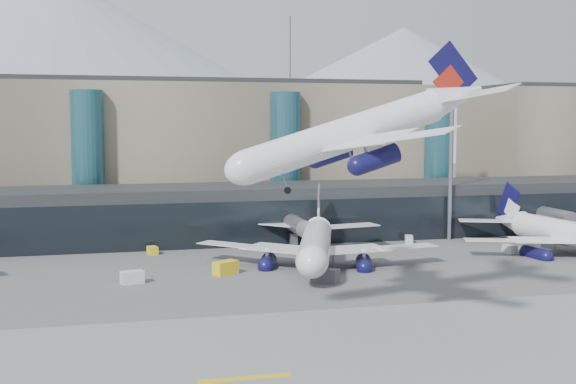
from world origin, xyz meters
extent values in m
plane|color=#515154|center=(0.00, 0.00, 0.00)|extent=(900.00, 900.00, 0.00)
cube|color=slate|center=(0.00, -15.00, 0.02)|extent=(400.00, 40.00, 0.04)
cube|color=gold|center=(-20.00, -15.00, 0.05)|extent=(8.00, 1.00, 0.02)
cube|color=black|center=(0.00, 58.00, 5.00)|extent=(170.00, 18.00, 10.00)
cube|color=black|center=(0.00, 49.10, 4.00)|extent=(170.00, 0.40, 8.00)
cylinder|color=slate|center=(0.00, 47.00, 4.20)|extent=(2.80, 14.00, 2.80)
cube|color=slate|center=(0.00, 47.00, 1.20)|extent=(1.20, 1.20, 2.40)
cylinder|color=slate|center=(50.00, 47.00, 4.20)|extent=(2.80, 14.00, 2.80)
cube|color=slate|center=(50.00, 47.00, 1.20)|extent=(1.20, 1.20, 2.40)
cube|color=gray|center=(-25.00, 90.00, 15.00)|extent=(130.00, 30.00, 30.00)
cube|color=black|center=(-25.00, 90.00, 30.50)|extent=(123.50, 28.00, 1.00)
cylinder|color=#245666|center=(-35.00, 74.00, 14.00)|extent=(6.40, 6.40, 28.00)
cylinder|color=#245666|center=(5.00, 74.00, 14.00)|extent=(6.40, 6.40, 28.00)
cylinder|color=#245666|center=(40.00, 74.00, 14.00)|extent=(6.40, 6.40, 28.00)
cylinder|color=slate|center=(10.00, 90.00, 38.00)|extent=(0.40, 0.40, 16.00)
cone|color=gray|center=(-60.00, 380.00, 55.00)|extent=(400.00, 400.00, 110.00)
cone|color=gray|center=(160.00, 380.00, 42.50)|extent=(340.00, 340.00, 85.00)
cylinder|color=slate|center=(30.00, 48.00, 12.50)|extent=(0.70, 0.70, 25.00)
cube|color=slate|center=(30.00, 48.00, 25.30)|extent=(3.00, 1.20, 0.60)
cylinder|color=white|center=(-5.60, -2.03, 21.85)|extent=(21.67, 5.20, 3.56)
ellipsoid|color=white|center=(-16.30, -2.86, 21.85)|extent=(5.24, 3.93, 3.56)
cone|color=white|center=(8.15, -0.97, 22.03)|extent=(6.39, 4.02, 3.56)
cube|color=white|center=(-3.49, -9.56, 21.26)|extent=(12.07, 15.91, 0.18)
cylinder|color=#0F0E3E|center=(-4.85, -7.82, 19.45)|extent=(4.43, 2.28, 1.96)
cube|color=white|center=(8.48, -5.25, 22.21)|extent=(6.86, 8.37, 0.14)
cube|color=white|center=(-4.67, 5.73, 21.26)|extent=(10.27, 16.18, 0.18)
cylinder|color=#0F0E3E|center=(-5.75, 3.80, 19.45)|extent=(4.43, 2.28, 1.96)
cube|color=white|center=(7.82, 3.31, 22.21)|extent=(6.00, 8.53, 0.14)
cube|color=#0F0E3E|center=(8.46, -0.95, 24.87)|extent=(5.31, 0.62, 6.26)
cube|color=maroon|center=(7.54, -1.02, 23.81)|extent=(3.56, 0.52, 3.42)
cylinder|color=slate|center=(-13.09, -2.61, 19.54)|extent=(0.14, 0.14, 2.85)
cylinder|color=black|center=(-13.09, -2.61, 18.29)|extent=(0.65, 0.27, 0.63)
cylinder|color=black|center=(-4.52, -4.09, 18.29)|extent=(0.83, 0.38, 0.81)
cylinder|color=black|center=(-4.85, 0.17, 18.29)|extent=(0.83, 0.38, 0.81)
cylinder|color=white|center=(-0.57, 31.00, 4.92)|extent=(12.36, 26.70, 4.41)
ellipsoid|color=white|center=(-4.65, 18.33, 4.92)|extent=(6.09, 7.23, 4.41)
cone|color=white|center=(4.67, 47.30, 5.14)|extent=(6.53, 8.59, 4.41)
cube|color=white|center=(9.06, 29.90, 4.19)|extent=(19.68, 8.79, 0.22)
cylinder|color=#0F0E3E|center=(6.42, 29.15, 1.94)|extent=(3.94, 5.81, 2.43)
cube|color=white|center=(9.74, 45.66, 5.36)|extent=(10.41, 5.49, 0.18)
cube|color=white|center=(-9.04, 35.72, 4.19)|extent=(18.34, 17.68, 0.22)
cylinder|color=#0F0E3E|center=(-7.34, 33.58, 1.94)|extent=(3.94, 5.81, 2.43)
cube|color=white|center=(-0.40, 48.93, 5.36)|extent=(9.62, 9.75, 0.18)
cube|color=slate|center=(4.79, 47.66, 8.67)|extent=(2.27, 6.35, 7.77)
cube|color=white|center=(4.44, 46.57, 7.34)|extent=(1.64, 4.29, 4.25)
cylinder|color=slate|center=(-3.43, 22.13, 2.05)|extent=(0.18, 0.18, 3.53)
cylinder|color=black|center=(-3.43, 22.13, 0.50)|extent=(0.51, 0.83, 0.78)
cylinder|color=black|center=(2.30, 31.28, 0.50)|extent=(0.68, 1.08, 1.01)
cylinder|color=black|center=(-2.74, 32.90, 0.50)|extent=(0.68, 1.08, 1.01)
cylinder|color=white|center=(42.14, 31.00, 4.74)|extent=(7.00, 25.99, 4.26)
cone|color=white|center=(40.36, 47.41, 4.95)|extent=(5.02, 7.75, 4.26)
cube|color=white|center=(45.46, 47.97, 5.17)|extent=(9.95, 8.39, 0.17)
cube|color=white|center=(32.82, 31.83, 4.04)|extent=(19.37, 11.81, 0.21)
cylinder|color=#0F0E3E|center=(35.17, 30.61, 1.87)|extent=(2.88, 5.36, 2.34)
cube|color=white|center=(35.25, 46.86, 5.17)|extent=(10.22, 6.95, 0.17)
cube|color=#0F0E3E|center=(40.32, 47.77, 8.36)|extent=(0.94, 6.34, 7.49)
cube|color=white|center=(40.43, 46.68, 7.08)|extent=(0.76, 4.26, 4.09)
cylinder|color=black|center=(44.56, 32.37, 0.49)|extent=(0.48, 1.01, 0.97)
cylinder|color=black|center=(39.48, 31.82, 0.49)|extent=(0.48, 1.01, 0.97)
cube|color=silver|center=(-28.18, 24.46, 0.85)|extent=(3.29, 2.25, 1.69)
cube|color=gold|center=(-24.29, 45.96, 0.65)|extent=(1.86, 2.50, 1.29)
cube|color=#45454A|center=(-2.65, 18.80, 0.95)|extent=(3.76, 3.58, 1.89)
cube|color=silver|center=(21.13, 46.00, 0.70)|extent=(2.08, 2.77, 1.41)
cube|color=silver|center=(33.45, 32.86, 0.68)|extent=(1.68, 2.50, 1.36)
cube|color=gold|center=(-15.07, 27.23, 0.97)|extent=(3.94, 3.38, 1.93)
camera|label=1|loc=(-30.57, -73.27, 21.48)|focal=45.00mm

